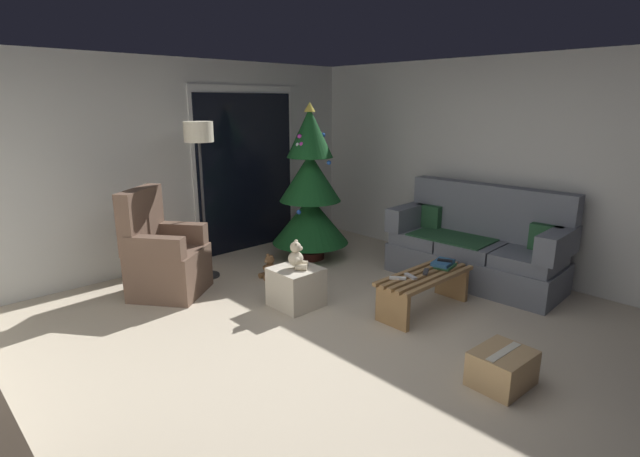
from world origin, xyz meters
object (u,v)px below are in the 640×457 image
coffee_table (424,286)px  floor_lamp (199,147)px  cell_phone (445,260)px  armchair (164,257)px  ottoman (296,287)px  remote_graphite (426,272)px  teddy_bear_cream (297,257)px  cardboard_box_taped_mid_floor (502,368)px  couch (477,246)px  remote_white (398,278)px  book_stack (444,264)px  christmas_tree (310,192)px  remote_silver (411,276)px  teddy_bear_chestnut_by_tree (269,268)px

coffee_table → floor_lamp: size_ratio=0.62×
cell_phone → armchair: 2.91m
coffee_table → ottoman: ottoman is taller
floor_lamp → ottoman: floor_lamp is taller
remote_graphite → teddy_bear_cream: 1.27m
remote_graphite → armchair: bearing=9.5°
cardboard_box_taped_mid_floor → couch: bearing=34.6°
remote_white → armchair: armchair is taller
book_stack → armchair: bearing=132.0°
cell_phone → floor_lamp: floor_lamp is taller
christmas_tree → remote_white: bearing=-107.4°
remote_silver → teddy_bear_cream: size_ratio=0.55×
book_stack → armchair: (-1.94, 2.16, -0.01)m
book_stack → floor_lamp: 2.89m
ottoman → teddy_bear_cream: bearing=-48.6°
armchair → floor_lamp: (0.58, 0.15, 1.10)m
remote_white → cell_phone: size_ratio=1.08×
christmas_tree → cardboard_box_taped_mid_floor: (-0.94, -3.11, -0.75)m
floor_lamp → book_stack: bearing=-59.5°
floor_lamp → remote_silver: bearing=-68.7°
remote_graphite → book_stack: 0.27m
floor_lamp → couch: bearing=-45.0°
remote_graphite → remote_silver: bearing=55.1°
floor_lamp → remote_graphite: bearing=-64.4°
couch → cardboard_box_taped_mid_floor: couch is taller
ottoman → teddy_bear_chestnut_by_tree: 0.86m
remote_white → ottoman: bearing=83.0°
remote_silver → cardboard_box_taped_mid_floor: remote_silver is taller
remote_silver → book_stack: 0.48m
remote_silver → coffee_table: bearing=7.0°
christmas_tree → ottoman: 1.66m
coffee_table → teddy_bear_chestnut_by_tree: coffee_table is taller
couch → christmas_tree: size_ratio=0.99×
couch → teddy_bear_cream: 2.14m
cardboard_box_taped_mid_floor → book_stack: bearing=49.8°
couch → floor_lamp: size_ratio=1.11×
remote_white → teddy_bear_chestnut_by_tree: bearing=59.9°
armchair → remote_graphite: bearing=-51.8°
couch → cardboard_box_taped_mid_floor: (-1.79, -1.24, -0.27)m
teddy_bear_cream → couch: bearing=-23.2°
ottoman → cell_phone: bearing=-40.3°
remote_graphite → cell_phone: cell_phone is taller
cell_phone → armchair: armchair is taller
ottoman → teddy_bear_chestnut_by_tree: ottoman is taller
couch → cell_phone: size_ratio=13.73×
cell_phone → remote_graphite: bearing=148.6°
remote_graphite → ottoman: bearing=14.2°
couch → armchair: (-2.78, 2.05, 0.00)m
christmas_tree → cell_phone: bearing=-89.3°
couch → remote_white: couch is taller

